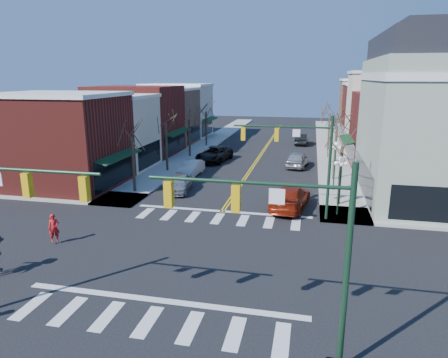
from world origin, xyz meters
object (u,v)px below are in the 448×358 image
Objects in this scene: car_left_mid at (191,168)px; car_right_far at (302,139)px; lamppost_midblock at (335,158)px; car_right_mid at (298,159)px; pedestrian_red_a at (54,228)px; lamppost_corner at (340,176)px; car_right_near at (290,197)px; car_left_near at (179,183)px; car_left_far at (214,154)px.

car_right_far reaches higher than car_left_mid.
lamppost_midblock is 0.90× the size of car_right_far.
lamppost_midblock reaches higher than car_right_far.
car_right_mid is 15.33m from car_right_far.
car_left_mid is 2.68× the size of pedestrian_red_a.
car_right_far is at bearing 96.27° from lamppost_corner.
pedestrian_red_a is (-13.23, -9.65, 0.14)m from car_right_near.
car_right_mid is 1.05× the size of car_right_far.
car_right_mid is 27.54m from pedestrian_red_a.
car_right_far is (9.60, 27.32, 0.02)m from car_left_near.
car_left_far is 9.65m from car_right_mid.
car_left_mid is (-13.67, 9.36, -2.21)m from lamppost_corner.
lamppost_corner is 0.95× the size of car_left_mid.
lamppost_midblock is 0.86× the size of car_right_mid.
car_right_mid is at bearing 110.50° from lamppost_midblock.
car_left_mid is at bearing 41.37° from pedestrian_red_a.
pedestrian_red_a is (-16.63, -15.06, -1.96)m from lamppost_midblock.
car_right_mid is (9.60, -0.95, -0.01)m from car_left_far.
car_right_near is 1.23× the size of car_right_far.
car_left_mid is at bearing 168.19° from lamppost_midblock.
pedestrian_red_a is at bearing -114.09° from car_left_near.
car_right_mid reaches higher than car_right_near.
car_right_mid is (10.27, 6.24, 0.11)m from car_left_mid.
car_left_far is (0.00, 12.94, 0.09)m from car_left_near.
car_right_far is 2.83× the size of pedestrian_red_a.
lamppost_midblock is 6.72m from car_right_near.
car_left_far is 3.66× the size of pedestrian_red_a.
car_right_mid is at bearing 22.04° from pedestrian_red_a.
lamppost_midblock is 0.70× the size of car_left_far.
car_left_mid is at bearing -87.39° from car_left_far.
lamppost_corner reaches higher than car_left_mid.
pedestrian_red_a reaches higher than car_left_far.
car_left_near is 28.95m from car_right_far.
pedestrian_red_a is at bearing 43.81° from car_right_near.
car_left_near is at bearing 34.14° from pedestrian_red_a.
car_right_far is at bearing 66.77° from car_left_mid.
car_right_far is 41.64m from pedestrian_red_a.
car_right_near is 1.17× the size of car_right_mid.
lamppost_midblock is 0.74× the size of car_right_near.
car_left_mid is 23.89m from car_right_far.
lamppost_corner reaches higher than car_right_near.
lamppost_corner reaches higher than car_right_far.
lamppost_corner is 18.81m from pedestrian_red_a.
car_left_near is 0.76× the size of car_right_near.
car_right_near is (9.60, -15.45, -0.01)m from car_left_far.
lamppost_corner is 6.50m from lamppost_midblock.
lamppost_midblock reaches higher than car_left_far.
car_right_near is at bearing -50.22° from car_left_far.
lamppost_midblock is at bearing 90.00° from lamppost_corner.
car_left_far reaches higher than car_right_near.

